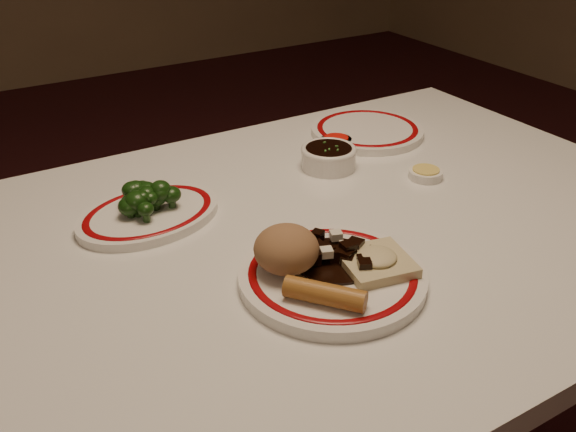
% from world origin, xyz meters
% --- Properties ---
extents(dining_table, '(1.20, 0.90, 0.75)m').
position_xyz_m(dining_table, '(0.00, 0.00, 0.66)').
color(dining_table, white).
rests_on(dining_table, ground).
extents(main_plate, '(0.27, 0.27, 0.02)m').
position_xyz_m(main_plate, '(-0.12, -0.14, 0.76)').
color(main_plate, white).
rests_on(main_plate, dining_table).
extents(rice_mound, '(0.09, 0.09, 0.07)m').
position_xyz_m(rice_mound, '(-0.17, -0.10, 0.80)').
color(rice_mound, '#936845').
rests_on(rice_mound, main_plate).
extents(spring_roll, '(0.09, 0.10, 0.03)m').
position_xyz_m(spring_roll, '(-0.17, -0.20, 0.78)').
color(spring_roll, '#A26928').
rests_on(spring_roll, main_plate).
extents(fried_wonton, '(0.11, 0.11, 0.03)m').
position_xyz_m(fried_wonton, '(-0.06, -0.16, 0.78)').
color(fried_wonton, '#C5B98B').
rests_on(fried_wonton, main_plate).
extents(stirfry_heap, '(0.12, 0.12, 0.03)m').
position_xyz_m(stirfry_heap, '(-0.10, -0.13, 0.78)').
color(stirfry_heap, black).
rests_on(stirfry_heap, main_plate).
extents(broccoli_plate, '(0.27, 0.25, 0.02)m').
position_xyz_m(broccoli_plate, '(-0.28, 0.16, 0.76)').
color(broccoli_plate, white).
rests_on(broccoli_plate, dining_table).
extents(broccoli_pile, '(0.11, 0.10, 0.05)m').
position_xyz_m(broccoli_pile, '(-0.28, 0.17, 0.79)').
color(broccoli_pile, '#23471C').
rests_on(broccoli_pile, broccoli_plate).
extents(soy_bowl, '(0.10, 0.10, 0.04)m').
position_xyz_m(soy_bowl, '(0.09, 0.18, 0.77)').
color(soy_bowl, white).
rests_on(soy_bowl, dining_table).
extents(sweet_sour_dish, '(0.06, 0.06, 0.02)m').
position_xyz_m(sweet_sour_dish, '(0.16, 0.26, 0.76)').
color(sweet_sour_dish, white).
rests_on(sweet_sour_dish, dining_table).
extents(mustard_dish, '(0.06, 0.06, 0.02)m').
position_xyz_m(mustard_dish, '(0.22, 0.05, 0.76)').
color(mustard_dish, white).
rests_on(mustard_dish, dining_table).
extents(far_plate, '(0.27, 0.27, 0.02)m').
position_xyz_m(far_plate, '(0.26, 0.27, 0.76)').
color(far_plate, white).
rests_on(far_plate, dining_table).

